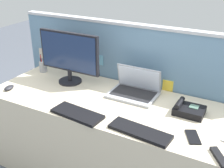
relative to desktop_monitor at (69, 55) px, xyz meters
The scene contains 11 objects.
desk 0.79m from the desktop_monitor, 17.75° to the right, with size 1.93×0.74×0.73m, color beige.
cubicle_divider 0.64m from the desktop_monitor, 29.49° to the left, with size 2.20×0.08×1.25m.
desktop_monitor is the anchor object (origin of this frame).
laptop 0.63m from the desktop_monitor, ahead, with size 0.37×0.28×0.21m.
desk_phone 1.07m from the desktop_monitor, ahead, with size 0.21×0.17×0.09m.
keyboard_main 0.98m from the desktop_monitor, 27.20° to the right, with size 0.40×0.13×0.02m, color black.
keyboard_spare 0.62m from the desktop_monitor, 49.82° to the right, with size 0.38×0.15×0.02m, color black.
computer_mouse_right_hand 0.57m from the desktop_monitor, 134.12° to the right, with size 0.06×0.10×0.03m, color #232328.
pen_cup 0.42m from the desktop_monitor, 169.87° to the left, with size 0.07×0.07×0.18m.
cell_phone_black_slab 1.22m from the desktop_monitor, 15.74° to the right, with size 0.07×0.15×0.01m, color black.
tv_remote 1.42m from the desktop_monitor, 18.87° to the right, with size 0.04×0.17×0.02m, color black.
Camera 1 is at (0.92, -1.67, 1.77)m, focal length 45.24 mm.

